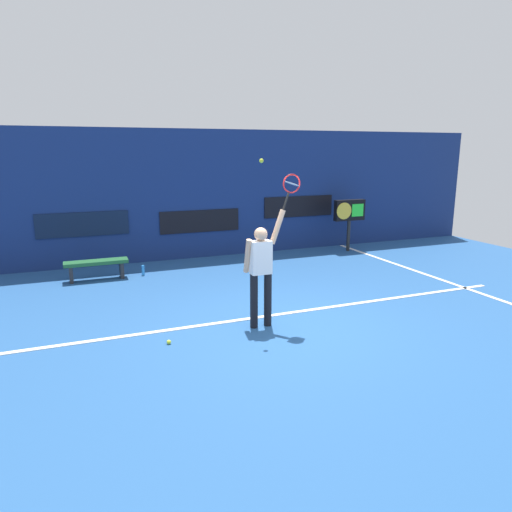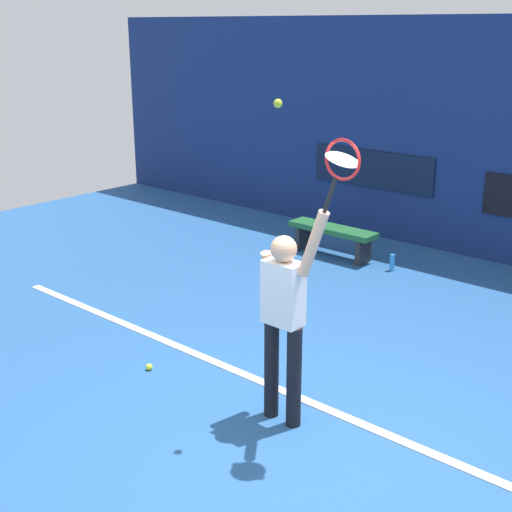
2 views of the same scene
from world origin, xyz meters
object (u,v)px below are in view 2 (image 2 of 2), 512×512
Objects in this scene: tennis_ball at (278,103)px; court_bench at (332,234)px; tennis_player at (284,314)px; tennis_racket at (341,164)px; water_bottle at (392,263)px; spare_ball at (149,367)px.

tennis_ball is 0.05× the size of court_bench.
tennis_player is 1.41× the size of court_bench.
tennis_racket is 5.01m from water_bottle.
water_bottle is at bearing 108.15° from tennis_player.
spare_ball is at bearing -174.08° from tennis_player.
tennis_player reaches higher than water_bottle.
tennis_ball reaches higher than court_bench.
tennis_racket is 9.20× the size of spare_ball.
tennis_ball reaches higher than tennis_racket.
tennis_racket is at bearing 4.35° from spare_ball.
tennis_player reaches higher than court_bench.
tennis_player is 29.00× the size of spare_ball.
court_bench is at bearing 125.38° from tennis_racket.
tennis_racket is at bearing -0.47° from tennis_player.
tennis_player is at bearing 5.92° from spare_ball.
tennis_player is 4.38m from water_bottle.
tennis_racket reaches higher than spare_ball.
water_bottle is at bearing -0.00° from court_bench.
tennis_player is at bearing 179.53° from tennis_racket.
tennis_racket is at bearing -65.51° from water_bottle.
spare_ball is at bearing -79.63° from court_bench.
tennis_ball is 0.28× the size of water_bottle.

